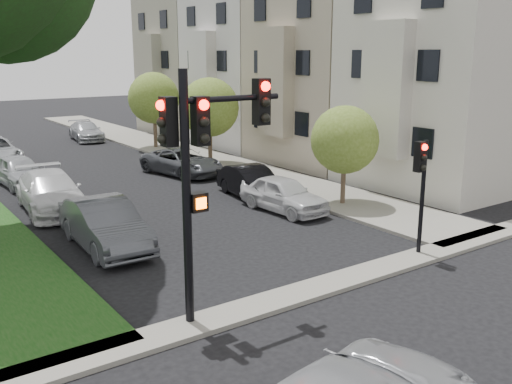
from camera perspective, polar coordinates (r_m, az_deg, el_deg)
ground at (r=13.89m, az=12.27°, el=-12.12°), size 140.00×140.00×0.00m
sidewalk_right at (r=36.59m, az=-8.60°, el=4.30°), size 3.50×44.00×0.12m
sidewalk_cross at (r=15.15m, az=6.65°, el=-9.38°), size 60.00×1.00×0.12m
house_a at (r=27.26m, az=18.68°, el=15.07°), size 7.70×7.55×15.97m
house_b at (r=32.31m, az=7.56°, el=15.34°), size 7.70×7.55×15.97m
house_c at (r=38.17m, az=-0.35°, el=15.20°), size 7.70×7.55×15.97m
house_d at (r=44.53m, az=-6.08°, el=14.93°), size 7.70×7.55×15.97m
small_tree_a at (r=22.62m, az=8.86°, el=5.18°), size 2.68×2.68×4.02m
small_tree_b at (r=30.77m, az=-4.68°, el=8.43°), size 3.15×3.15×4.73m
small_tree_c at (r=36.77m, az=-10.19°, el=9.23°), size 3.21×3.21×4.82m
traffic_signal_main at (r=12.32m, az=-5.34°, el=4.02°), size 2.76×0.71×5.68m
traffic_signal_secondary at (r=17.32m, az=16.19°, el=1.47°), size 0.44×0.35×3.53m
car_parked_0 at (r=21.99m, az=2.76°, el=-0.21°), size 1.85×4.08×1.36m
car_parked_1 at (r=24.01m, az=-0.43°, el=0.98°), size 1.87×4.22×1.35m
car_parked_2 at (r=28.89m, az=-7.40°, el=3.02°), size 3.08×5.03×1.30m
car_parked_4 at (r=41.68m, az=-16.62°, el=5.84°), size 2.31×4.62×1.29m
car_parked_5 at (r=18.41m, az=-14.88°, el=-3.17°), size 1.77×4.73×1.54m
car_parked_6 at (r=23.36m, az=-19.83°, el=-0.01°), size 2.55×5.35×1.51m
car_parked_7 at (r=28.34m, az=-22.59°, el=1.97°), size 1.90×4.23×1.41m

